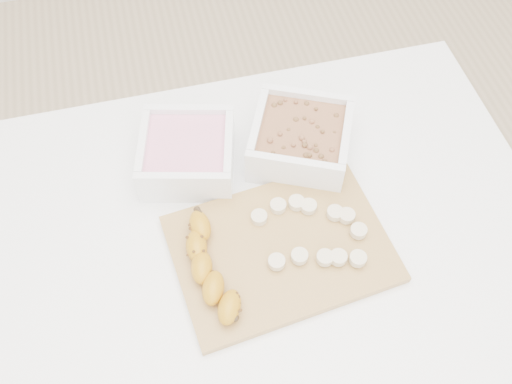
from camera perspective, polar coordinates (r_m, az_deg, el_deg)
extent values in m
plane|color=#C6AD89|center=(1.68, 0.26, -16.15)|extent=(3.50, 3.50, 0.00)
cube|color=white|center=(1.00, 0.41, -3.90)|extent=(1.00, 0.70, 0.04)
cylinder|color=white|center=(1.50, -19.14, -4.80)|extent=(0.05, 0.05, 0.71)
cylinder|color=white|center=(1.57, 13.45, 1.88)|extent=(0.05, 0.05, 0.71)
cube|color=white|center=(1.03, -6.88, 3.89)|extent=(0.20, 0.20, 0.08)
cube|color=pink|center=(1.03, -6.90, 4.00)|extent=(0.17, 0.17, 0.04)
cube|color=white|center=(1.04, 4.47, 5.32)|extent=(0.23, 0.23, 0.08)
cube|color=brown|center=(1.04, 4.48, 5.44)|extent=(0.19, 0.19, 0.05)
cube|color=#B18D47|center=(0.96, 2.50, -5.67)|extent=(0.38, 0.29, 0.01)
cylinder|color=beige|center=(0.97, 0.31, -2.54)|extent=(0.03, 0.03, 0.01)
cylinder|color=beige|center=(0.98, 2.22, -1.41)|extent=(0.03, 0.03, 0.01)
cylinder|color=beige|center=(0.98, 4.07, -1.08)|extent=(0.03, 0.03, 0.01)
cylinder|color=beige|center=(0.98, 5.28, -1.45)|extent=(0.03, 0.03, 0.01)
cylinder|color=beige|center=(0.98, 7.90, -2.08)|extent=(0.03, 0.03, 0.01)
cylinder|color=beige|center=(0.98, 9.06, -2.37)|extent=(0.03, 0.03, 0.01)
cylinder|color=beige|center=(0.97, 10.22, -3.85)|extent=(0.03, 0.03, 0.01)
cylinder|color=beige|center=(0.93, 2.07, -7.00)|extent=(0.03, 0.03, 0.01)
cylinder|color=beige|center=(0.93, 4.37, -6.42)|extent=(0.03, 0.03, 0.01)
cylinder|color=beige|center=(0.93, 6.91, -6.54)|extent=(0.03, 0.03, 0.01)
cylinder|color=beige|center=(0.94, 8.25, -6.49)|extent=(0.03, 0.03, 0.01)
cylinder|color=beige|center=(0.94, 10.16, -6.57)|extent=(0.03, 0.03, 0.01)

